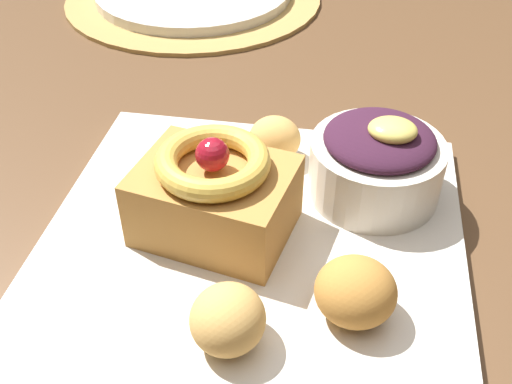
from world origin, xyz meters
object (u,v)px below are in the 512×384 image
fritter_front (356,292)px  berry_ramekin (377,161)px  front_plate (251,247)px  fritter_middle (228,319)px  fritter_back (275,139)px  cake_slice (214,193)px

fritter_front → berry_ramekin: bearing=85.7°
front_plate → fritter_middle: bearing=-88.9°
berry_ramekin → fritter_front: size_ratio=1.99×
berry_ramekin → fritter_front: berry_ramekin is taller
berry_ramekin → fritter_back: berry_ramekin is taller
front_plate → fritter_middle: fritter_middle is taller
fritter_back → fritter_middle: bearing=-90.0°
fritter_back → fritter_front: bearing=-65.1°
berry_ramekin → fritter_middle: (-0.08, -0.15, -0.01)m
berry_ramekin → fritter_middle: 0.17m
fritter_front → fritter_back: size_ratio=1.19×
front_plate → fritter_back: size_ratio=7.00×
cake_slice → fritter_back: cake_slice is taller
front_plate → fritter_middle: size_ratio=6.33×
front_plate → fritter_back: (0.00, 0.10, 0.02)m
front_plate → fritter_middle: (0.00, -0.08, 0.03)m
cake_slice → fritter_middle: bearing=-73.1°
cake_slice → berry_ramekin: size_ratio=1.18×
cake_slice → fritter_back: (0.03, 0.09, -0.01)m
front_plate → berry_ramekin: 0.11m
cake_slice → fritter_front: cake_slice is taller
front_plate → fritter_front: 0.09m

